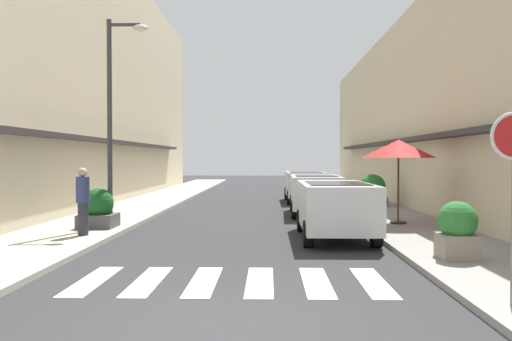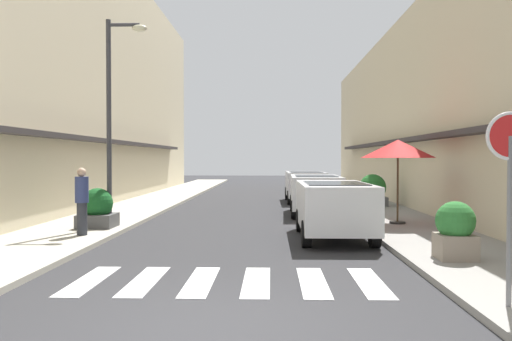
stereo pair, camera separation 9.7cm
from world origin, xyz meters
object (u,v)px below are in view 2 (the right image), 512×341
parked_car_far (305,183)px  round_street_sign (510,157)px  cafe_umbrella (398,149)px  parked_car_near (334,204)px  planter_corner (455,230)px  street_lamp (115,102)px  planter_far (373,191)px  parked_car_mid (315,190)px  pedestrian_walking_near (82,200)px  planter_midblock (97,210)px

parked_car_far → round_street_sign: round_street_sign is taller
round_street_sign → cafe_umbrella: 8.87m
parked_car_near → planter_corner: 3.80m
street_lamp → round_street_sign: bearing=-45.7°
parked_car_near → parked_car_far: same height
street_lamp → planter_far: (8.75, 7.03, -2.97)m
parked_car_mid → planter_corner: parked_car_mid is taller
round_street_sign → pedestrian_walking_near: round_street_sign is taller
cafe_umbrella → planter_midblock: 9.04m
cafe_umbrella → pedestrian_walking_near: cafe_umbrella is taller
parked_car_mid → round_street_sign: (1.54, -12.22, 1.18)m
parked_car_mid → cafe_umbrella: size_ratio=1.64×
planter_midblock → pedestrian_walking_near: 1.59m
pedestrian_walking_near → parked_car_far: bearing=-35.3°
parked_car_mid → planter_corner: (1.97, -8.98, -0.23)m
round_street_sign → street_lamp: street_lamp is taller
street_lamp → planter_corner: 9.79m
planter_corner → pedestrian_walking_near: 8.95m
planter_corner → pedestrian_walking_near: (-8.45, 2.93, 0.34)m
parked_car_mid → planter_corner: bearing=-77.6°
planter_midblock → parked_car_far: bearing=57.0°
parked_car_mid → planter_far: parked_car_mid is taller
parked_car_far → planter_corner: bearing=-82.3°
street_lamp → planter_corner: size_ratio=5.24×
parked_car_near → parked_car_mid: 5.74m
parked_car_mid → planter_far: size_ratio=3.15×
parked_car_far → planter_midblock: 12.13m
planter_corner → parked_car_mid: bearing=102.4°
pedestrian_walking_near → parked_car_near: bearing=-93.6°
planter_corner → pedestrian_walking_near: pedestrian_walking_near is taller
cafe_umbrella → planter_far: (0.42, 6.05, -1.63)m
round_street_sign → planter_far: round_street_sign is taller
street_lamp → planter_midblock: street_lamp is taller
planter_midblock → planter_far: 11.69m
parked_car_mid → cafe_umbrella: cafe_umbrella is taller
round_street_sign → pedestrian_walking_near: size_ratio=1.50×
planter_corner → planter_midblock: bearing=152.5°
round_street_sign → pedestrian_walking_near: (-8.02, 6.18, -1.07)m
parked_car_mid → street_lamp: size_ratio=0.70×
parked_car_near → cafe_umbrella: size_ratio=1.59×
parked_car_near → planter_midblock: size_ratio=3.59×
street_lamp → pedestrian_walking_near: size_ratio=3.44×
street_lamp → planter_corner: street_lamp is taller
parked_car_near → cafe_umbrella: (2.21, 2.36, 1.45)m
parked_car_mid → round_street_sign: round_street_sign is taller
parked_car_mid → planter_corner: size_ratio=3.67×
planter_corner → street_lamp: bearing=150.3°
cafe_umbrella → planter_corner: cafe_umbrella is taller
cafe_umbrella → planter_midblock: size_ratio=2.26×
planter_midblock → parked_car_mid: bearing=34.4°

